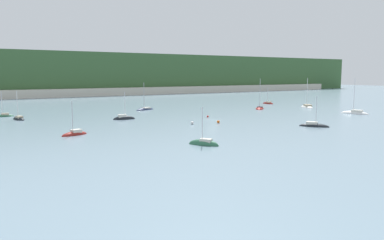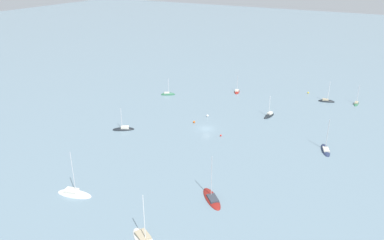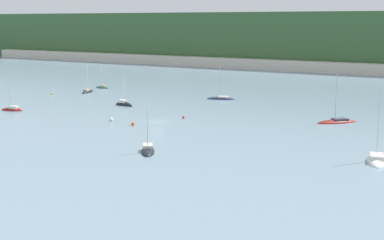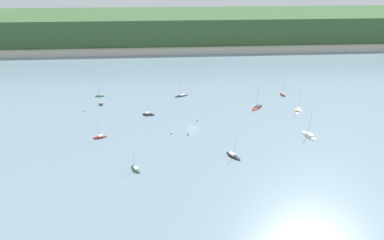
{
  "view_description": "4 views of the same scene",
  "coord_description": "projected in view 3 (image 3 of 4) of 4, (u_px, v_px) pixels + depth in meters",
  "views": [
    {
      "loc": [
        -53.19,
        -76.66,
        11.56
      ],
      "look_at": [
        -9.45,
        -5.49,
        1.25
      ],
      "focal_mm": 35.0,
      "sensor_mm": 36.0,
      "label": 1
    },
    {
      "loc": [
        90.53,
        45.85,
        46.49
      ],
      "look_at": [
        2.27,
        -3.59,
        2.93
      ],
      "focal_mm": 35.0,
      "sensor_mm": 36.0,
      "label": 2
    },
    {
      "loc": [
        58.68,
        -86.42,
        19.89
      ],
      "look_at": [
        13.37,
        -8.99,
        3.1
      ],
      "focal_mm": 50.0,
      "sensor_mm": 36.0,
      "label": 3
    },
    {
      "loc": [
        -7.32,
        -105.28,
        57.74
      ],
      "look_at": [
        0.16,
        4.13,
        1.57
      ],
      "focal_mm": 28.0,
      "sensor_mm": 36.0,
      "label": 4
    }
  ],
  "objects": [
    {
      "name": "sailboat_10",
      "position": [
        103.0,
        88.0,
        158.68
      ],
      "size": [
        5.11,
        1.61,
        7.49
      ],
      "rotation": [
        0.0,
        0.0,
        3.12
      ],
      "color": "#2D6647",
      "rests_on": "ground_plane"
    },
    {
      "name": "sailboat_3",
      "position": [
        221.0,
        99.0,
        136.34
      ],
      "size": [
        7.59,
        4.48,
        9.49
      ],
      "rotation": [
        0.0,
        0.0,
        3.5
      ],
      "color": "#232D4C",
      "rests_on": "ground_plane"
    },
    {
      "name": "mooring_buoy_1",
      "position": [
        133.0,
        124.0,
        102.58
      ],
      "size": [
        0.68,
        0.68,
        0.68
      ],
      "color": "orange",
      "rests_on": "ground_plane"
    },
    {
      "name": "mooring_buoy_2",
      "position": [
        52.0,
        93.0,
        145.51
      ],
      "size": [
        0.58,
        0.58,
        0.58
      ],
      "color": "yellow",
      "rests_on": "ground_plane"
    },
    {
      "name": "sailboat_0",
      "position": [
        124.0,
        105.0,
        126.47
      ],
      "size": [
        5.78,
        2.59,
        7.99
      ],
      "rotation": [
        0.0,
        0.0,
        6.09
      ],
      "color": "black",
      "rests_on": "ground_plane"
    },
    {
      "name": "sailboat_5",
      "position": [
        148.0,
        151.0,
        81.93
      ],
      "size": [
        5.3,
        6.46,
        7.61
      ],
      "rotation": [
        0.0,
        0.0,
        5.31
      ],
      "color": "black",
      "rests_on": "ground_plane"
    },
    {
      "name": "ground_plane",
      "position": [
        157.0,
        122.0,
        106.1
      ],
      "size": [
        600.0,
        600.0,
        0.0
      ],
      "primitive_type": "plane",
      "color": "slate"
    },
    {
      "name": "shore_town_strip",
      "position": [
        328.0,
        67.0,
        204.95
      ],
      "size": [
        358.17,
        6.0,
        4.04
      ],
      "color": "beige",
      "rests_on": "ground_plane"
    },
    {
      "name": "mooring_buoy_3",
      "position": [
        183.0,
        117.0,
        109.87
      ],
      "size": [
        0.52,
        0.52,
        0.52
      ],
      "color": "red",
      "rests_on": "ground_plane"
    },
    {
      "name": "sailboat_4",
      "position": [
        87.0,
        92.0,
        149.26
      ],
      "size": [
        3.07,
        5.88,
        8.15
      ],
      "rotation": [
        0.0,
        0.0,
        1.83
      ],
      "color": "black",
      "rests_on": "ground_plane"
    },
    {
      "name": "mooring_buoy_0",
      "position": [
        111.0,
        119.0,
        106.92
      ],
      "size": [
        0.72,
        0.72,
        0.72
      ],
      "color": "white",
      "rests_on": "ground_plane"
    },
    {
      "name": "sailboat_7",
      "position": [
        337.0,
        122.0,
        105.36
      ],
      "size": [
        7.67,
        7.79,
        10.65
      ],
      "rotation": [
        0.0,
        0.0,
        3.94
      ],
      "color": "maroon",
      "rests_on": "ground_plane"
    },
    {
      "name": "hillside_ridge",
      "position": [
        357.0,
        39.0,
        241.48
      ],
      "size": [
        421.38,
        83.3,
        23.26
      ],
      "color": "#385B33",
      "rests_on": "ground_plane"
    },
    {
      "name": "sailboat_8",
      "position": [
        12.0,
        110.0,
        119.35
      ],
      "size": [
        5.55,
        3.31,
        7.2
      ],
      "rotation": [
        0.0,
        0.0,
        3.44
      ],
      "color": "maroon",
      "rests_on": "ground_plane"
    },
    {
      "name": "sailboat_6",
      "position": [
        376.0,
        161.0,
        76.41
      ],
      "size": [
        4.52,
        8.34,
        11.2
      ],
      "rotation": [
        0.0,
        0.0,
        1.82
      ],
      "color": "white",
      "rests_on": "ground_plane"
    }
  ]
}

